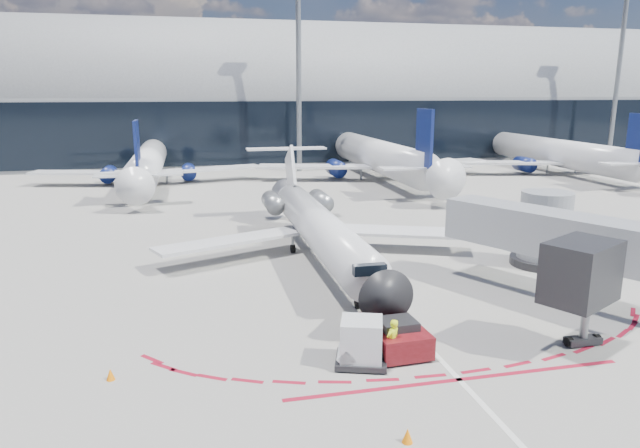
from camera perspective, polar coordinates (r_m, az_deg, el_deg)
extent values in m
plane|color=gray|center=(33.48, 4.99, -6.05)|extent=(260.00, 260.00, 0.00)
cube|color=silver|center=(35.28, 4.00, -5.00)|extent=(0.25, 40.00, 0.01)
cube|color=maroon|center=(23.70, 13.75, -14.88)|extent=(14.00, 0.25, 0.01)
cube|color=gray|center=(95.75, -7.01, 9.52)|extent=(150.00, 24.00, 10.00)
cylinder|color=gray|center=(95.56, -7.09, 12.51)|extent=(150.00, 24.00, 24.00)
cube|color=black|center=(83.80, -6.14, 9.03)|extent=(150.00, 0.20, 9.00)
cube|color=#989CA1|center=(32.58, 22.88, -1.00)|extent=(8.22, 12.61, 2.30)
cube|color=black|center=(26.38, 24.64, -4.36)|extent=(3.86, 3.44, 2.60)
cylinder|color=slate|center=(27.91, 24.99, -8.68)|extent=(0.36, 0.36, 2.40)
cube|color=black|center=(28.27, 24.79, -10.53)|extent=(1.60, 0.60, 0.30)
cylinder|color=#989CA1|center=(39.13, 21.55, -0.45)|extent=(3.20, 3.20, 4.80)
cylinder|color=black|center=(39.66, 21.28, -3.47)|extent=(4.00, 4.00, 0.50)
cylinder|color=slate|center=(79.46, -2.14, 14.28)|extent=(0.70, 0.70, 25.00)
cylinder|color=slate|center=(101.46, 27.60, 12.60)|extent=(0.70, 0.70, 25.00)
cylinder|color=silver|center=(37.21, 0.02, -0.47)|extent=(2.54, 20.71, 2.54)
cone|color=black|center=(26.42, 5.69, -6.32)|extent=(2.54, 2.64, 2.54)
cone|color=silver|center=(48.78, -3.13, 2.80)|extent=(2.54, 3.39, 2.54)
cube|color=black|center=(27.61, 4.72, -4.30)|extent=(1.60, 1.32, 0.52)
cube|color=silver|center=(37.97, -9.08, -1.68)|extent=(10.08, 5.98, 0.29)
cube|color=silver|center=(40.37, 7.67, -0.74)|extent=(10.08, 5.98, 0.29)
cube|color=silver|center=(47.50, -2.97, 5.28)|extent=(0.24, 4.42, 4.49)
cube|color=silver|center=(49.24, -3.39, 7.54)|extent=(6.78, 1.51, 0.15)
cylinder|color=slate|center=(44.79, -4.75, 2.14)|extent=(1.41, 3.20, 1.41)
cylinder|color=slate|center=(45.47, 0.07, 2.35)|extent=(1.41, 3.20, 1.41)
cylinder|color=black|center=(29.78, 3.76, -7.98)|extent=(0.21, 0.53, 0.53)
cylinder|color=black|center=(39.66, -2.73, -2.48)|extent=(0.28, 0.60, 0.60)
cylinder|color=black|center=(40.22, 1.24, -2.24)|extent=(0.28, 0.60, 0.60)
cylinder|color=slate|center=(29.69, 3.77, -7.52)|extent=(0.17, 0.17, 1.04)
cube|color=#4F0B0E|center=(25.52, 7.42, -10.98)|extent=(2.38, 3.63, 0.99)
cube|color=black|center=(24.98, 7.77, -9.89)|extent=(1.61, 1.40, 0.39)
cylinder|color=slate|center=(27.66, 5.43, -9.45)|extent=(0.26, 2.87, 0.11)
cylinder|color=black|center=(24.24, 6.21, -12.96)|extent=(0.34, 0.72, 0.71)
cylinder|color=black|center=(25.04, 10.77, -12.24)|extent=(0.34, 0.72, 0.71)
cylinder|color=black|center=(26.29, 4.22, -10.75)|extent=(0.34, 0.72, 0.71)
cylinder|color=black|center=(27.03, 8.47, -10.18)|extent=(0.34, 0.72, 0.71)
imported|color=#D6ED18|center=(24.14, 7.27, -11.54)|extent=(0.82, 0.73, 1.90)
cube|color=black|center=(24.19, 4.14, -13.41)|extent=(2.53, 2.34, 0.23)
cube|color=silver|center=(23.79, 4.18, -11.40)|extent=(2.07, 2.01, 1.66)
cylinder|color=black|center=(23.66, 2.01, -14.26)|extent=(0.16, 0.23, 0.21)
cylinder|color=black|center=(23.63, 6.17, -14.37)|extent=(0.16, 0.23, 0.21)
cylinder|color=black|center=(24.87, 2.22, -12.83)|extent=(0.16, 0.23, 0.21)
cylinder|color=black|center=(24.83, 6.15, -12.93)|extent=(0.16, 0.23, 0.21)
cone|color=orange|center=(24.37, -20.22, -13.93)|extent=(0.34, 0.34, 0.47)
cone|color=orange|center=(19.66, 8.74, -20.18)|extent=(0.36, 0.36, 0.49)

